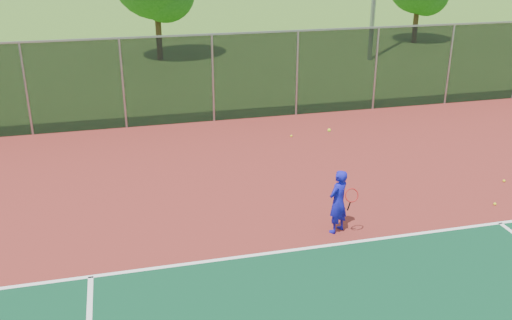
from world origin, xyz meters
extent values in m
plane|color=#38621C|center=(0.00, 0.00, 0.00)|extent=(120.00, 120.00, 0.00)
cube|color=maroon|center=(0.00, 2.00, 0.01)|extent=(30.00, 20.00, 0.02)
cube|color=white|center=(2.00, 3.00, 0.03)|extent=(22.00, 0.10, 0.00)
cube|color=black|center=(0.00, 12.00, 1.52)|extent=(30.00, 0.04, 3.00)
cube|color=gray|center=(0.00, 12.00, 3.02)|extent=(30.00, 0.06, 0.06)
imported|color=#1312A9|center=(-1.75, 3.56, 0.75)|extent=(0.64, 0.58, 1.46)
cylinder|color=black|center=(-1.60, 3.31, 0.74)|extent=(0.03, 0.15, 0.27)
torus|color=#A51414|center=(-1.60, 3.21, 1.04)|extent=(0.30, 0.13, 0.29)
sphere|color=yellow|center=(-2.00, 3.66, 2.38)|extent=(0.07, 0.07, 0.07)
sphere|color=yellow|center=(3.54, 4.98, 0.06)|extent=(0.07, 0.07, 0.07)
sphere|color=yellow|center=(2.46, 3.83, 0.06)|extent=(0.07, 0.07, 0.07)
sphere|color=yellow|center=(-0.88, 9.73, 0.06)|extent=(0.07, 0.07, 0.07)
cylinder|color=#392214|center=(-3.91, 22.77, 1.23)|extent=(0.30, 0.30, 2.45)
cylinder|color=#392214|center=(11.16, 23.99, 1.01)|extent=(0.30, 0.30, 2.03)
camera|label=1|loc=(-6.16, -6.81, 6.21)|focal=40.00mm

